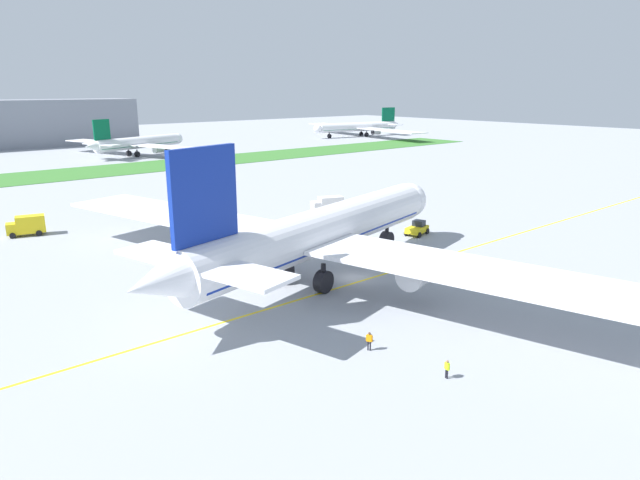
{
  "coord_description": "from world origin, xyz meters",
  "views": [
    {
      "loc": [
        -44.96,
        -47.08,
        22.49
      ],
      "look_at": [
        -0.59,
        5.34,
        3.79
      ],
      "focal_mm": 31.48,
      "sensor_mm": 36.0,
      "label": 1
    }
  ],
  "objects_px": {
    "ground_crew_marshaller_front": "(447,367)",
    "parked_airliner_far_right": "(360,127)",
    "service_truck_baggage_loader": "(328,204)",
    "ground_crew_wingwalker_port": "(369,339)",
    "service_truck_fuel_bowser": "(27,225)",
    "parked_airliner_far_centre": "(137,143)",
    "airliner_foreground": "(317,233)",
    "pushback_tug": "(417,228)"
  },
  "relations": [
    {
      "from": "service_truck_baggage_loader",
      "to": "service_truck_fuel_bowser",
      "type": "xyz_separation_m",
      "value": [
        -47.35,
        17.54,
        0.11
      ]
    },
    {
      "from": "ground_crew_marshaller_front",
      "to": "service_truck_baggage_loader",
      "type": "relative_size",
      "value": 0.25
    },
    {
      "from": "service_truck_baggage_loader",
      "to": "ground_crew_marshaller_front",
      "type": "bearing_deg",
      "value": -122.31
    },
    {
      "from": "ground_crew_wingwalker_port",
      "to": "service_truck_baggage_loader",
      "type": "xyz_separation_m",
      "value": [
        34.77,
        45.55,
        0.49
      ]
    },
    {
      "from": "service_truck_fuel_bowser",
      "to": "parked_airliner_far_centre",
      "type": "height_order",
      "value": "parked_airliner_far_centre"
    },
    {
      "from": "ground_crew_marshaller_front",
      "to": "service_truck_baggage_loader",
      "type": "height_order",
      "value": "service_truck_baggage_loader"
    },
    {
      "from": "ground_crew_marshaller_front",
      "to": "parked_airliner_far_right",
      "type": "height_order",
      "value": "parked_airliner_far_right"
    },
    {
      "from": "ground_crew_marshaller_front",
      "to": "service_truck_fuel_bowser",
      "type": "distance_m",
      "value": 71.94
    },
    {
      "from": "ground_crew_wingwalker_port",
      "to": "service_truck_fuel_bowser",
      "type": "relative_size",
      "value": 0.3
    },
    {
      "from": "ground_crew_wingwalker_port",
      "to": "service_truck_baggage_loader",
      "type": "bearing_deg",
      "value": 52.65
    },
    {
      "from": "ground_crew_marshaller_front",
      "to": "parked_airliner_far_right",
      "type": "xyz_separation_m",
      "value": [
        155.62,
        170.25,
        3.52
      ]
    },
    {
      "from": "pushback_tug",
      "to": "service_truck_fuel_bowser",
      "type": "height_order",
      "value": "service_truck_fuel_bowser"
    },
    {
      "from": "service_truck_baggage_loader",
      "to": "ground_crew_wingwalker_port",
      "type": "bearing_deg",
      "value": -127.35
    },
    {
      "from": "pushback_tug",
      "to": "parked_airliner_far_right",
      "type": "height_order",
      "value": "parked_airliner_far_right"
    },
    {
      "from": "airliner_foreground",
      "to": "ground_crew_marshaller_front",
      "type": "height_order",
      "value": "airliner_foreground"
    },
    {
      "from": "airliner_foreground",
      "to": "parked_airliner_far_centre",
      "type": "distance_m",
      "value": 142.02
    },
    {
      "from": "airliner_foreground",
      "to": "ground_crew_wingwalker_port",
      "type": "distance_m",
      "value": 19.69
    },
    {
      "from": "airliner_foreground",
      "to": "service_truck_baggage_loader",
      "type": "bearing_deg",
      "value": 47.05
    },
    {
      "from": "airliner_foreground",
      "to": "service_truck_fuel_bowser",
      "type": "bearing_deg",
      "value": 114.49
    },
    {
      "from": "parked_airliner_far_centre",
      "to": "ground_crew_wingwalker_port",
      "type": "bearing_deg",
      "value": -105.84
    },
    {
      "from": "ground_crew_marshaller_front",
      "to": "service_truck_baggage_loader",
      "type": "distance_m",
      "value": 62.78
    },
    {
      "from": "airliner_foreground",
      "to": "service_truck_baggage_loader",
      "type": "distance_m",
      "value": 39.04
    },
    {
      "from": "airliner_foreground",
      "to": "pushback_tug",
      "type": "bearing_deg",
      "value": 14.19
    },
    {
      "from": "airliner_foreground",
      "to": "service_truck_fuel_bowser",
      "type": "xyz_separation_m",
      "value": [
        -20.92,
        45.93,
        -4.27
      ]
    },
    {
      "from": "parked_airliner_far_centre",
      "to": "parked_airliner_far_right",
      "type": "height_order",
      "value": "parked_airliner_far_right"
    },
    {
      "from": "service_truck_baggage_loader",
      "to": "parked_airliner_far_right",
      "type": "bearing_deg",
      "value": 43.83
    },
    {
      "from": "service_truck_fuel_bowser",
      "to": "parked_airliner_far_centre",
      "type": "relative_size",
      "value": 0.09
    },
    {
      "from": "parked_airliner_far_right",
      "to": "pushback_tug",
      "type": "bearing_deg",
      "value": -131.34
    },
    {
      "from": "parked_airliner_far_centre",
      "to": "ground_crew_marshaller_front",
      "type": "bearing_deg",
      "value": -104.73
    },
    {
      "from": "ground_crew_marshaller_front",
      "to": "service_truck_fuel_bowser",
      "type": "xyz_separation_m",
      "value": [
        -13.8,
        70.6,
        0.7
      ]
    },
    {
      "from": "airliner_foreground",
      "to": "pushback_tug",
      "type": "relative_size",
      "value": 13.71
    },
    {
      "from": "ground_crew_wingwalker_port",
      "to": "service_truck_fuel_bowser",
      "type": "height_order",
      "value": "service_truck_fuel_bowser"
    },
    {
      "from": "pushback_tug",
      "to": "ground_crew_marshaller_front",
      "type": "xyz_separation_m",
      "value": [
        -33.37,
        -31.31,
        -0.05
      ]
    },
    {
      "from": "ground_crew_wingwalker_port",
      "to": "service_truck_fuel_bowser",
      "type": "bearing_deg",
      "value": 101.28
    },
    {
      "from": "ground_crew_wingwalker_port",
      "to": "service_truck_fuel_bowser",
      "type": "distance_m",
      "value": 64.34
    },
    {
      "from": "ground_crew_marshaller_front",
      "to": "ground_crew_wingwalker_port",
      "type": "bearing_deg",
      "value": 99.25
    },
    {
      "from": "service_truck_fuel_bowser",
      "to": "parked_airliner_far_right",
      "type": "relative_size",
      "value": 0.07
    },
    {
      "from": "pushback_tug",
      "to": "service_truck_baggage_loader",
      "type": "distance_m",
      "value": 21.76
    },
    {
      "from": "pushback_tug",
      "to": "parked_airliner_far_right",
      "type": "bearing_deg",
      "value": 48.66
    },
    {
      "from": "airliner_foreground",
      "to": "parked_airliner_far_right",
      "type": "distance_m",
      "value": 207.97
    },
    {
      "from": "service_truck_baggage_loader",
      "to": "service_truck_fuel_bowser",
      "type": "relative_size",
      "value": 1.07
    },
    {
      "from": "service_truck_fuel_bowser",
      "to": "ground_crew_marshaller_front",
      "type": "bearing_deg",
      "value": -78.94
    }
  ]
}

